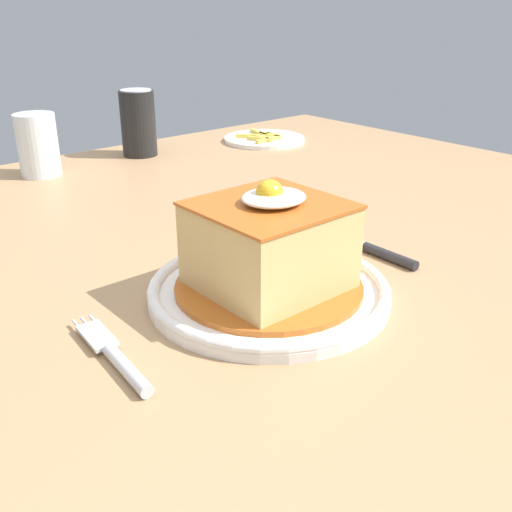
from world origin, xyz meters
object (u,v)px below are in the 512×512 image
Objects in this scene: main_plate at (269,290)px; soda_can at (138,123)px; knife at (374,250)px; side_plate_fries at (264,139)px; fork at (117,358)px; drinking_glass at (38,149)px.

soda_can is at bearing 71.10° from main_plate.
knife is at bearing -93.68° from soda_can.
knife is 0.97× the size of side_plate_fries.
drinking_glass reaches higher than fork.
soda_can reaches higher than drinking_glass.
fork is 0.63m from drinking_glass.
fork is 0.85m from side_plate_fries.
main_plate is at bearing -108.90° from soda_can.
side_plate_fries is (0.30, 0.54, -0.00)m from knife.
main_plate is 0.18m from fork.
side_plate_fries is at bearing -6.77° from drinking_glass.
fork is 0.86× the size of knife.
main_plate is 1.49× the size of knife.
drinking_glass reaches higher than side_plate_fries.
soda_can is at bearing 86.32° from knife.
side_plate_fries is (0.47, 0.54, -0.00)m from main_plate.
knife is (0.17, 0.00, -0.00)m from main_plate.
soda_can is 0.20m from drinking_glass.
fork is 1.35× the size of drinking_glass.
side_plate_fries reaches higher than fork.
soda_can reaches higher than fork.
soda_can is at bearing 57.97° from fork.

